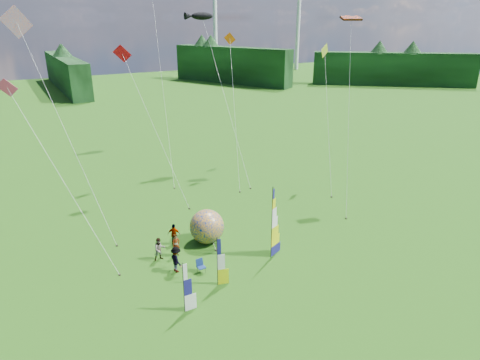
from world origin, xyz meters
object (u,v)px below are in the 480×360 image
bol_inflatable (207,226)px  spectator_c (176,260)px  kite_whale (225,91)px  spectator_a (176,245)px  camp_chair (201,266)px  spectator_b (160,249)px  spectator_d (174,234)px  side_banner_far (184,289)px  side_banner_left (217,262)px  feather_banner_main (272,224)px

bol_inflatable → spectator_c: bol_inflatable is taller
spectator_c → kite_whale: bearing=-43.6°
spectator_c → bol_inflatable: bearing=-59.5°
spectator_a → camp_chair: 2.85m
spectator_c → spectator_b: bearing=6.4°
spectator_c → spectator_a: bearing=-27.6°
spectator_d → side_banner_far: bearing=106.5°
side_banner_left → side_banner_far: (-2.75, -1.41, -0.06)m
side_banner_left → spectator_d: size_ratio=2.01×
camp_chair → spectator_b: bearing=118.1°
spectator_b → camp_chair: size_ratio=1.76×
spectator_c → kite_whale: kite_whale is taller
camp_chair → kite_whale: size_ratio=0.05×
camp_chair → kite_whale: 21.30m
feather_banner_main → side_banner_far: feather_banner_main is taller
camp_chair → bol_inflatable: bearing=55.2°
feather_banner_main → spectator_b: (-6.76, 3.40, -1.71)m
kite_whale → side_banner_left: bearing=-108.5°
side_banner_far → side_banner_left: bearing=27.6°
bol_inflatable → spectator_d: size_ratio=1.59×
spectator_a → camp_chair: bearing=-88.3°
bol_inflatable → kite_whale: bearing=57.7°
spectator_d → spectator_c: bearing=104.5°
spectator_a → spectator_b: size_ratio=1.01×
bol_inflatable → camp_chair: bol_inflatable is taller
side_banner_far → kite_whale: (12.84, 19.88, 7.01)m
spectator_b → spectator_c: size_ratio=0.92×
spectator_b → spectator_c: 1.97m
bol_inflatable → kite_whale: 17.27m
spectator_a → spectator_c: 1.99m
spectator_a → spectator_c: (-0.70, -1.86, 0.06)m
bol_inflatable → side_banner_far: bearing=-123.9°
spectator_b → side_banner_left: bearing=-64.7°
spectator_d → camp_chair: bearing=125.4°
side_banner_far → camp_chair: (2.42, 3.14, -1.07)m
side_banner_left → spectator_b: (-2.13, 4.55, -0.78)m
side_banner_left → kite_whale: bearing=76.2°
spectator_a → spectator_d: 1.68m
bol_inflatable → camp_chair: bearing=-120.3°
side_banner_left → kite_whale: kite_whale is taller
side_banner_left → camp_chair: size_ratio=3.45×
feather_banner_main → kite_whale: 19.13m
spectator_c → side_banner_far: bearing=158.0°
spectator_b → camp_chair: (1.80, -2.81, -0.35)m
spectator_c → spectator_d: bearing=-25.7°
side_banner_far → bol_inflatable: size_ratio=1.22×
spectator_b → spectator_d: spectator_b is taller
feather_banner_main → spectator_d: bearing=111.5°
spectator_c → camp_chair: spectator_c is taller
side_banner_left → bol_inflatable: size_ratio=1.27×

